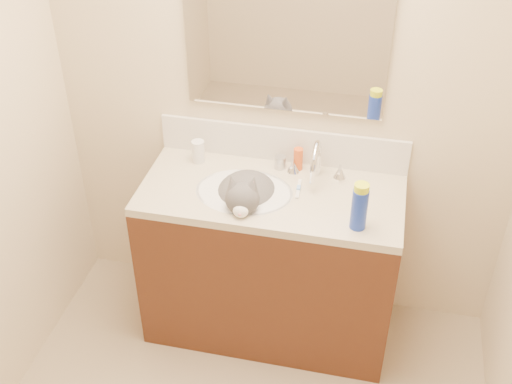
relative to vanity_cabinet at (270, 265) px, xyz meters
The scene contains 16 objects.
room_shell 1.45m from the vanity_cabinet, 90.00° to the right, with size 2.24×2.54×2.52m.
vanity_cabinet is the anchor object (origin of this frame).
counter_slab 0.43m from the vanity_cabinet, ahead, with size 1.20×0.55×0.04m, color #C1B598.
basin 0.40m from the vanity_cabinet, 165.96° to the right, with size 0.45×0.36×0.14m, color white.
faucet 0.58m from the vanity_cabinet, 37.29° to the left, with size 0.28×0.20×0.21m.
cat 0.44m from the vanity_cabinet, 161.13° to the right, with size 0.36×0.42×0.32m.
backsplash 0.60m from the vanity_cabinet, 90.00° to the left, with size 1.20×0.02×0.18m, color silver.
mirror 1.16m from the vanity_cabinet, 90.00° to the left, with size 0.90×0.02×0.80m, color white.
pill_bottle 0.66m from the vanity_cabinet, 156.85° to the left, with size 0.06×0.06×0.11m, color silver.
pill_label 0.65m from the vanity_cabinet, 156.85° to the left, with size 0.06×0.06×0.04m, color #D64E23.
silver_jar 0.52m from the vanity_cabinet, 89.27° to the left, with size 0.05×0.05×0.06m, color #B7B7BC.
amber_bottle 0.55m from the vanity_cabinet, 67.10° to the left, with size 0.04×0.04×0.11m, color #D55019.
toothbrush 0.47m from the vanity_cabinet, 16.71° to the left, with size 0.02×0.15×0.01m, color silver.
toothbrush_head 0.48m from the vanity_cabinet, 16.71° to the left, with size 0.02×0.03×0.02m, color #6DA2E8.
spray_can 0.70m from the vanity_cabinet, 23.36° to the right, with size 0.07×0.07×0.19m, color #1832AC.
spray_cap 0.78m from the vanity_cabinet, 23.36° to the right, with size 0.06×0.06×0.04m, color #C9DB17.
Camera 1 is at (0.45, -1.35, 2.56)m, focal length 45.00 mm.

